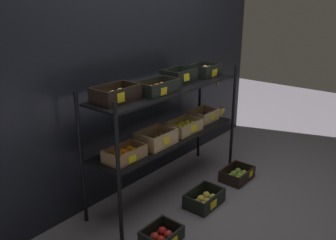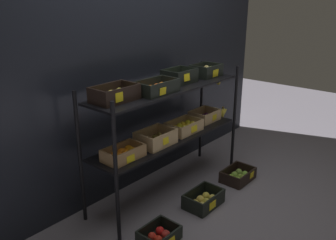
# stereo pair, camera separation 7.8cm
# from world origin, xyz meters

# --- Properties ---
(ground_plane) EXTENTS (10.00, 10.00, 0.00)m
(ground_plane) POSITION_xyz_m (0.00, 0.00, 0.00)
(ground_plane) COLOR slate
(storefront_wall) EXTENTS (4.09, 0.12, 2.35)m
(storefront_wall) POSITION_xyz_m (0.00, 0.42, 1.18)
(storefront_wall) COLOR black
(storefront_wall) RESTS_ON ground_plane
(display_rack) EXTENTS (1.83, 0.47, 1.19)m
(display_rack) POSITION_xyz_m (-0.01, -0.01, 0.82)
(display_rack) COLOR black
(display_rack) RESTS_ON ground_plane
(crate_ground_apple_red) EXTENTS (0.30, 0.24, 0.12)m
(crate_ground_apple_red) POSITION_xyz_m (-0.64, -0.46, 0.05)
(crate_ground_apple_red) COLOR black
(crate_ground_apple_red) RESTS_ON ground_plane
(crate_ground_apple_gold) EXTENTS (0.36, 0.25, 0.14)m
(crate_ground_apple_gold) POSITION_xyz_m (0.00, -0.43, 0.05)
(crate_ground_apple_gold) COLOR black
(crate_ground_apple_gold) RESTS_ON ground_plane
(crate_ground_apple_green) EXTENTS (0.35, 0.26, 0.12)m
(crate_ground_apple_green) POSITION_xyz_m (0.63, -0.43, 0.05)
(crate_ground_apple_green) COLOR black
(crate_ground_apple_green) RESTS_ON ground_plane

